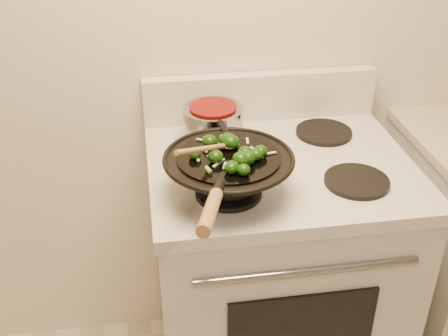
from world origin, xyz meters
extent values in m
plane|color=silver|center=(0.00, 1.50, 1.30)|extent=(3.50, 0.00, 3.50)
cube|color=silver|center=(-0.06, 1.17, 0.44)|extent=(0.76, 0.64, 0.88)
cube|color=silver|center=(-0.06, 1.17, 0.90)|extent=(0.78, 0.66, 0.04)
cube|color=silver|center=(-0.06, 1.47, 1.00)|extent=(0.78, 0.05, 0.16)
cylinder|color=gray|center=(-0.06, 0.84, 0.78)|extent=(0.60, 0.02, 0.02)
cube|color=black|center=(-0.06, 0.84, 0.55)|extent=(0.42, 0.01, 0.28)
cylinder|color=black|center=(-0.24, 1.02, 0.93)|extent=(0.18, 0.18, 0.01)
cylinder|color=black|center=(0.12, 1.02, 0.93)|extent=(0.18, 0.18, 0.01)
cylinder|color=black|center=(-0.24, 1.32, 0.93)|extent=(0.18, 0.18, 0.01)
cylinder|color=black|center=(0.12, 1.32, 0.93)|extent=(0.18, 0.18, 0.01)
torus|color=black|center=(-0.24, 1.02, 1.03)|extent=(0.34, 0.34, 0.01)
cylinder|color=black|center=(-0.24, 1.02, 1.04)|extent=(0.27, 0.27, 0.01)
cylinder|color=black|center=(-0.29, 0.83, 1.06)|extent=(0.04, 0.06, 0.03)
cylinder|color=olive|center=(-0.32, 0.72, 1.08)|extent=(0.08, 0.18, 0.06)
ellipsoid|color=#113307|center=(-0.22, 1.06, 1.06)|extent=(0.05, 0.05, 0.04)
cylinder|color=#46852F|center=(-0.21, 1.06, 1.04)|extent=(0.02, 0.01, 0.01)
ellipsoid|color=#113307|center=(-0.23, 1.07, 1.06)|extent=(0.05, 0.05, 0.04)
ellipsoid|color=#113307|center=(-0.32, 1.02, 1.05)|extent=(0.03, 0.03, 0.03)
ellipsoid|color=#113307|center=(-0.20, 1.00, 1.05)|extent=(0.04, 0.04, 0.03)
cylinder|color=#46852F|center=(-0.18, 1.00, 1.04)|extent=(0.01, 0.01, 0.01)
ellipsoid|color=#113307|center=(-0.20, 0.98, 1.06)|extent=(0.04, 0.04, 0.04)
ellipsoid|color=#113307|center=(-0.27, 1.00, 1.05)|extent=(0.04, 0.04, 0.03)
ellipsoid|color=#113307|center=(-0.24, 0.94, 1.05)|extent=(0.04, 0.04, 0.03)
cylinder|color=#46852F|center=(-0.23, 0.94, 1.04)|extent=(0.02, 0.02, 0.01)
ellipsoid|color=#113307|center=(-0.28, 1.08, 1.05)|extent=(0.04, 0.04, 0.03)
ellipsoid|color=#113307|center=(-0.24, 0.94, 1.05)|extent=(0.04, 0.04, 0.03)
ellipsoid|color=#113307|center=(-0.21, 0.97, 1.06)|extent=(0.05, 0.05, 0.04)
cylinder|color=#46852F|center=(-0.20, 0.97, 1.04)|extent=(0.02, 0.02, 0.01)
ellipsoid|color=#113307|center=(-0.22, 0.92, 1.05)|extent=(0.03, 0.03, 0.03)
ellipsoid|color=#113307|center=(-0.16, 1.01, 1.05)|extent=(0.04, 0.04, 0.03)
ellipsoid|color=#113307|center=(-0.17, 0.99, 1.05)|extent=(0.04, 0.04, 0.03)
cylinder|color=#46852F|center=(-0.16, 0.99, 1.04)|extent=(0.02, 0.01, 0.01)
cube|color=silver|center=(-0.28, 1.01, 1.04)|extent=(0.02, 0.04, 0.00)
cube|color=silver|center=(-0.13, 1.01, 1.04)|extent=(0.04, 0.01, 0.00)
cube|color=silver|center=(-0.25, 0.97, 1.04)|extent=(0.02, 0.03, 0.00)
cube|color=silver|center=(-0.29, 1.11, 1.04)|extent=(0.04, 0.03, 0.00)
cube|color=silver|center=(-0.20, 1.02, 1.04)|extent=(0.03, 0.03, 0.00)
cube|color=silver|center=(-0.17, 1.09, 1.04)|extent=(0.01, 0.03, 0.00)
cube|color=silver|center=(-0.27, 1.09, 1.04)|extent=(0.02, 0.04, 0.00)
cube|color=silver|center=(-0.27, 0.99, 1.04)|extent=(0.04, 0.04, 0.00)
cube|color=silver|center=(-0.22, 0.97, 1.04)|extent=(0.02, 0.03, 0.00)
cylinder|color=#70A836|center=(-0.30, 0.95, 1.05)|extent=(0.03, 0.02, 0.01)
cylinder|color=#70A836|center=(-0.21, 1.07, 1.05)|extent=(0.03, 0.02, 0.01)
cylinder|color=#70A836|center=(-0.17, 1.03, 1.05)|extent=(0.02, 0.02, 0.01)
cylinder|color=#70A836|center=(-0.28, 1.11, 1.05)|extent=(0.02, 0.01, 0.01)
cylinder|color=#70A836|center=(-0.24, 1.11, 1.05)|extent=(0.02, 0.02, 0.01)
cylinder|color=#70A836|center=(-0.18, 1.01, 1.05)|extent=(0.02, 0.02, 0.01)
sphere|color=beige|center=(-0.29, 1.05, 1.04)|extent=(0.01, 0.01, 0.01)
sphere|color=beige|center=(-0.30, 0.97, 1.04)|extent=(0.01, 0.01, 0.01)
sphere|color=beige|center=(-0.32, 1.00, 1.04)|extent=(0.01, 0.01, 0.01)
sphere|color=beige|center=(-0.19, 1.03, 1.04)|extent=(0.01, 0.01, 0.01)
ellipsoid|color=olive|center=(-0.23, 1.06, 1.05)|extent=(0.07, 0.07, 0.01)
cylinder|color=olive|center=(-0.31, 0.98, 1.09)|extent=(0.15, 0.16, 0.09)
cylinder|color=gray|center=(-0.24, 1.32, 0.99)|extent=(0.19, 0.19, 0.10)
cylinder|color=#640604|center=(-0.24, 1.32, 1.04)|extent=(0.15, 0.15, 0.01)
cylinder|color=black|center=(-0.22, 1.17, 1.03)|extent=(0.03, 0.12, 0.02)
camera|label=1|loc=(-0.44, -0.22, 1.75)|focal=45.00mm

